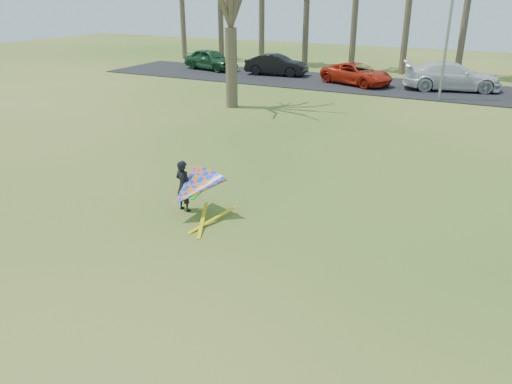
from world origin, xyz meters
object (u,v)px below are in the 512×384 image
at_px(car_0, 211,59).
at_px(car_2, 357,74).
at_px(car_3, 452,76).
at_px(streetlight, 453,20).
at_px(kite_flyer, 191,189).
at_px(car_1, 276,65).

distance_m(car_0, car_2, 12.35).
bearing_deg(car_2, car_3, -61.54).
bearing_deg(car_0, streetlight, -88.74).
height_order(car_2, car_3, car_3).
xyz_separation_m(car_3, kite_flyer, (-4.25, -23.40, -0.08)).
distance_m(car_1, kite_flyer, 25.19).
height_order(streetlight, kite_flyer, streetlight).
relative_size(streetlight, car_3, 1.35).
bearing_deg(car_3, kite_flyer, 154.46).
bearing_deg(streetlight, car_3, 89.22).
relative_size(streetlight, car_0, 1.70).
xyz_separation_m(car_0, car_2, (12.28, -1.25, -0.10)).
distance_m(car_2, car_3, 6.00).
relative_size(car_2, kite_flyer, 2.09).
bearing_deg(car_1, kite_flyer, -167.19).
height_order(car_1, car_2, car_1).
xyz_separation_m(car_0, car_3, (18.24, -0.56, 0.06)).
height_order(car_1, kite_flyer, kite_flyer).
bearing_deg(car_0, kite_flyer, -136.27).
height_order(car_0, car_1, car_0).
relative_size(car_0, car_3, 0.79).
xyz_separation_m(streetlight, car_2, (-5.91, 2.68, -3.71)).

